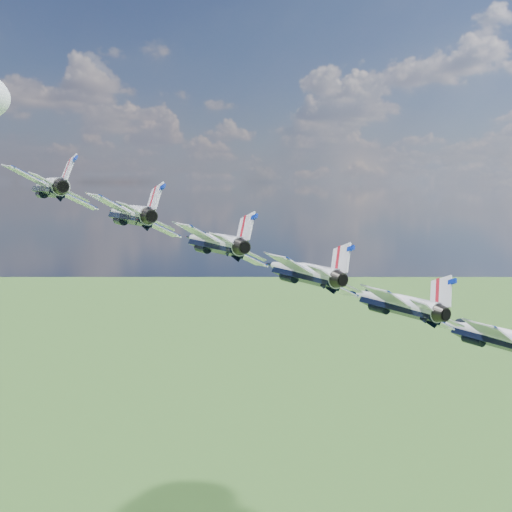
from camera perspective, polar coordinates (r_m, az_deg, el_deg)
jet_0 at (r=87.16m, az=-17.98°, el=5.91°), size 15.68×19.34×9.98m
jet_1 at (r=82.41m, az=-11.26°, el=3.75°), size 15.68×19.34×9.98m
jet_2 at (r=79.05m, az=-3.88°, el=1.30°), size 15.68×19.34×9.98m
jet_3 at (r=77.25m, az=3.97°, el=-1.33°), size 15.68×19.34×9.98m
jet_4 at (r=77.12m, az=12.04°, el=-4.01°), size 15.68×19.34×9.98m
jet_5 at (r=78.67m, az=20.02°, el=-6.56°), size 15.68×19.34×9.98m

